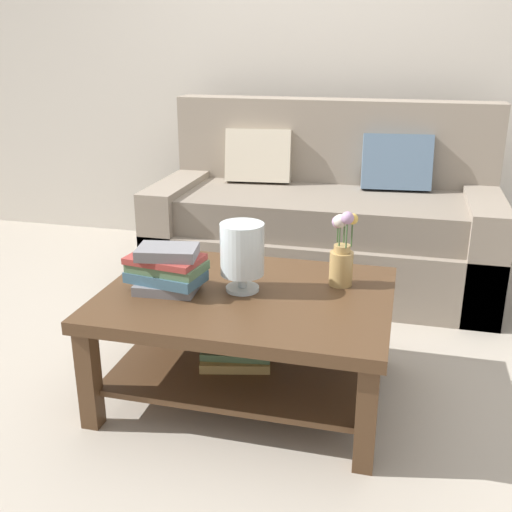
# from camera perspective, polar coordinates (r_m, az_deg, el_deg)

# --- Properties ---
(ground_plane) EXTENTS (10.00, 10.00, 0.00)m
(ground_plane) POSITION_cam_1_polar(r_m,az_deg,el_deg) (2.95, 0.75, -8.60)
(ground_plane) COLOR #ADA393
(back_wall) EXTENTS (6.40, 0.12, 2.70)m
(back_wall) POSITION_cam_1_polar(r_m,az_deg,el_deg) (4.22, 6.38, 18.95)
(back_wall) COLOR beige
(back_wall) RESTS_ON ground
(couch) EXTENTS (1.96, 0.90, 1.06)m
(couch) POSITION_cam_1_polar(r_m,az_deg,el_deg) (3.66, 6.44, 3.14)
(couch) COLOR gray
(couch) RESTS_ON ground
(coffee_table) EXTENTS (1.14, 0.85, 0.46)m
(coffee_table) POSITION_cam_1_polar(r_m,az_deg,el_deg) (2.45, -0.91, -6.13)
(coffee_table) COLOR #4C331E
(coffee_table) RESTS_ON ground
(book_stack_main) EXTENTS (0.32, 0.23, 0.18)m
(book_stack_main) POSITION_cam_1_polar(r_m,az_deg,el_deg) (2.41, -8.41, -1.22)
(book_stack_main) COLOR slate
(book_stack_main) RESTS_ON coffee_table
(glass_hurricane_vase) EXTENTS (0.17, 0.17, 0.28)m
(glass_hurricane_vase) POSITION_cam_1_polar(r_m,az_deg,el_deg) (2.36, -1.31, 0.46)
(glass_hurricane_vase) COLOR silver
(glass_hurricane_vase) RESTS_ON coffee_table
(flower_pitcher) EXTENTS (0.11, 0.12, 0.32)m
(flower_pitcher) POSITION_cam_1_polar(r_m,az_deg,el_deg) (2.45, 8.09, 0.25)
(flower_pitcher) COLOR tan
(flower_pitcher) RESTS_ON coffee_table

